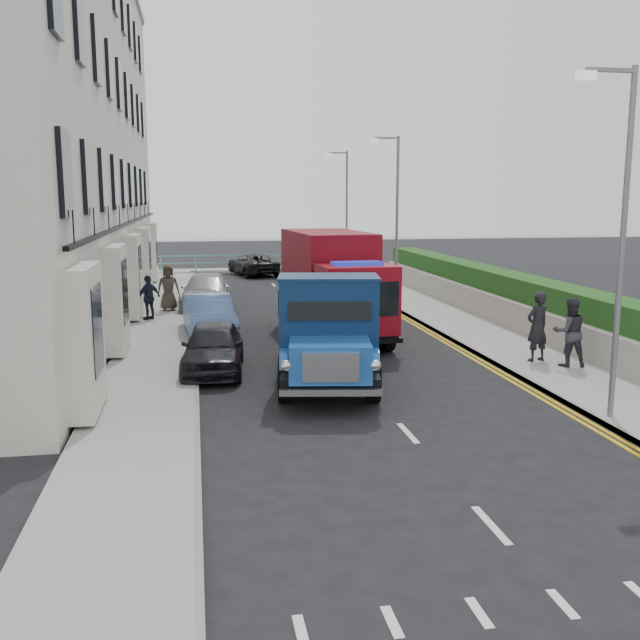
{
  "coord_description": "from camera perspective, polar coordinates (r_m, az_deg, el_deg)",
  "views": [
    {
      "loc": [
        -3.99,
        -14.81,
        4.56
      ],
      "look_at": [
        -0.85,
        3.1,
        1.4
      ],
      "focal_mm": 40.0,
      "sensor_mm": 36.0,
      "label": 1
    }
  ],
  "objects": [
    {
      "name": "pedestrian_west_far",
      "position": [
        28.64,
        -12.04,
        2.54
      ],
      "size": [
        0.93,
        0.66,
        1.8
      ],
      "primitive_type": "imported",
      "rotation": [
        0.0,
        0.0,
        0.1
      ],
      "color": "#3D342C",
      "rests_on": "pavement_west"
    },
    {
      "name": "lamp_mid",
      "position": [
        29.95,
        5.96,
        8.73
      ],
      "size": [
        1.23,
        0.18,
        7.0
      ],
      "color": "slate",
      "rests_on": "ground"
    },
    {
      "name": "pedestrian_west_near",
      "position": [
        26.67,
        -13.52,
        1.76
      ],
      "size": [
        0.98,
        0.92,
        1.62
      ],
      "primitive_type": "imported",
      "rotation": [
        0.0,
        0.0,
        3.85
      ],
      "color": "black",
      "rests_on": "pavement_west"
    },
    {
      "name": "seafront_car_right",
      "position": [
        38.27,
        -1.18,
        4.01
      ],
      "size": [
        2.71,
        4.19,
        1.33
      ],
      "primitive_type": "imported",
      "rotation": [
        0.0,
        0.0,
        0.32
      ],
      "color": "#B0B1B5",
      "rests_on": "ground"
    },
    {
      "name": "lamp_far",
      "position": [
        39.67,
        1.97,
        9.04
      ],
      "size": [
        1.23,
        0.18,
        7.0
      ],
      "color": "slate",
      "rests_on": "ground"
    },
    {
      "name": "sea_plane",
      "position": [
        75.06,
        -6.91,
        6.3
      ],
      "size": [
        120.0,
        120.0,
        0.0
      ],
      "primitive_type": "plane",
      "color": "#505E6D",
      "rests_on": "ground"
    },
    {
      "name": "pavement_west",
      "position": [
        24.26,
        -12.62,
        -1.07
      ],
      "size": [
        2.4,
        38.0,
        0.12
      ],
      "primitive_type": "cube",
      "color": "gray",
      "rests_on": "ground"
    },
    {
      "name": "parked_car_rear",
      "position": [
        29.64,
        -9.1,
        2.24
      ],
      "size": [
        2.32,
        4.92,
        1.39
      ],
      "primitive_type": "imported",
      "rotation": [
        0.0,
        0.0,
        -0.08
      ],
      "color": "#97989C",
      "rests_on": "ground"
    },
    {
      "name": "garden_east",
      "position": [
        26.57,
        15.11,
        1.59
      ],
      "size": [
        1.45,
        28.0,
        1.75
      ],
      "color": "#B2AD9E",
      "rests_on": "ground"
    },
    {
      "name": "ground",
      "position": [
        16.0,
        4.96,
        -6.74
      ],
      "size": [
        120.0,
        120.0,
        0.0
      ],
      "primitive_type": "plane",
      "color": "black",
      "rests_on": "ground"
    },
    {
      "name": "promenade",
      "position": [
        44.22,
        -4.72,
        3.98
      ],
      "size": [
        30.0,
        2.5,
        0.12
      ],
      "primitive_type": "cube",
      "color": "gray",
      "rests_on": "ground"
    },
    {
      "name": "seafront_car_left",
      "position": [
        42.13,
        -5.35,
        4.46
      ],
      "size": [
        3.19,
        4.95,
        1.27
      ],
      "primitive_type": "imported",
      "rotation": [
        0.0,
        0.0,
        3.4
      ],
      "color": "black",
      "rests_on": "ground"
    },
    {
      "name": "lamp_near",
      "position": [
        15.2,
        22.74,
        6.98
      ],
      "size": [
        1.23,
        0.18,
        7.0
      ],
      "color": "slate",
      "rests_on": "ground"
    },
    {
      "name": "parked_car_mid",
      "position": [
        23.57,
        -8.85,
        0.27
      ],
      "size": [
        1.78,
        4.26,
        1.37
      ],
      "primitive_type": "imported",
      "rotation": [
        0.0,
        0.0,
        0.08
      ],
      "color": "#4F72AB",
      "rests_on": "ground"
    },
    {
      "name": "pedestrian_east_near",
      "position": [
        20.21,
        17.0,
        -0.5
      ],
      "size": [
        0.81,
        0.65,
        1.92
      ],
      "primitive_type": "imported",
      "rotation": [
        0.0,
        0.0,
        3.46
      ],
      "color": "black",
      "rests_on": "pavement_east"
    },
    {
      "name": "parked_car_front",
      "position": [
        18.93,
        -8.55,
        -2.16
      ],
      "size": [
        1.87,
        3.96,
        1.31
      ],
      "primitive_type": "imported",
      "rotation": [
        0.0,
        0.0,
        -0.08
      ],
      "color": "black",
      "rests_on": "ground"
    },
    {
      "name": "bedford_lorry",
      "position": [
        16.78,
        0.66,
        -1.52
      ],
      "size": [
        3.11,
        5.99,
        2.72
      ],
      "rotation": [
        0.0,
        0.0,
        -0.16
      ],
      "color": "black",
      "rests_on": "ground"
    },
    {
      "name": "terrace_west",
      "position": [
        28.47,
        -21.7,
        14.43
      ],
      "size": [
        6.31,
        30.2,
        14.25
      ],
      "color": "beige",
      "rests_on": "ground"
    },
    {
      "name": "pedestrian_east_far",
      "position": [
        19.89,
        19.35,
        -0.91
      ],
      "size": [
        0.99,
        0.82,
        1.84
      ],
      "primitive_type": "imported",
      "rotation": [
        0.0,
        0.0,
        2.99
      ],
      "color": "#34303B",
      "rests_on": "pavement_east"
    },
    {
      "name": "pavement_east",
      "position": [
        25.95,
        11.2,
        -0.32
      ],
      "size": [
        2.6,
        38.0,
        0.12
      ],
      "primitive_type": "cube",
      "color": "gray",
      "rests_on": "ground"
    },
    {
      "name": "red_lorry",
      "position": [
        23.26,
        1.06,
        3.08
      ],
      "size": [
        2.67,
        6.66,
        3.41
      ],
      "rotation": [
        0.0,
        0.0,
        0.07
      ],
      "color": "black",
      "rests_on": "ground"
    },
    {
      "name": "seafront_railing",
      "position": [
        43.38,
        -4.63,
        4.56
      ],
      "size": [
        13.0,
        0.08,
        1.11
      ],
      "color": "#59B2A5",
      "rests_on": "ground"
    }
  ]
}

